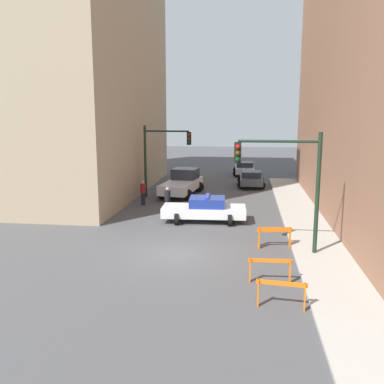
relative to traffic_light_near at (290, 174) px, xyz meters
The scene contains 15 objects.
ground_plane 5.93m from the traffic_light_near, behind, with size 120.00×120.00×0.00m, color #4C4C4F.
sidewalk_right 3.81m from the traffic_light_near, 21.22° to the right, with size 2.40×44.00×0.12m.
building_corner_left 22.97m from the traffic_light_near, 141.24° to the left, with size 14.00×20.00×23.49m.
traffic_light_near is the anchor object (origin of this frame).
traffic_light_far 14.31m from the traffic_light_near, 124.13° to the left, with size 3.44×0.35×5.20m.
police_car 7.21m from the traffic_light_near, 128.47° to the left, with size 4.78×2.50×1.52m.
white_truck 14.79m from the traffic_light_near, 116.94° to the left, with size 3.10×5.62×1.90m.
parked_car_near 17.68m from the traffic_light_near, 94.71° to the left, with size 2.33×4.33×1.31m.
parked_car_mid 24.28m from the traffic_light_near, 94.81° to the left, with size 2.35×4.35×1.31m.
pedestrian_crossing 9.78m from the traffic_light_near, 134.21° to the left, with size 0.42×0.42×1.66m.
pedestrian_corner 12.80m from the traffic_light_near, 133.71° to the left, with size 0.41×0.41×1.66m.
barrier_front 6.18m from the traffic_light_near, 96.99° to the right, with size 1.60×0.32×0.90m.
barrier_mid 4.51m from the traffic_light_near, 105.39° to the right, with size 1.60×0.24×0.90m.
barrier_back 3.06m from the traffic_light_near, 121.59° to the left, with size 1.58×0.46×0.90m.
barrier_corner 3.14m from the traffic_light_near, 114.23° to the left, with size 1.59×0.35×0.90m.
Camera 1 is at (2.88, -17.74, 6.11)m, focal length 40.00 mm.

